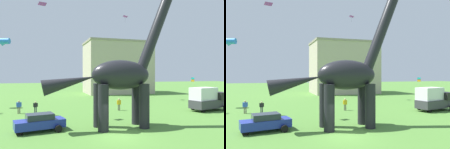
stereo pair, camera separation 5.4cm
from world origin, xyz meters
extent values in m
plane|color=#4C7F33|center=(0.00, 0.00, 0.00)|extent=(240.00, 240.00, 0.00)
cylinder|color=black|center=(2.97, 3.71, 2.06)|extent=(0.95, 0.95, 4.12)
cylinder|color=black|center=(2.97, 1.89, 2.06)|extent=(0.95, 0.95, 4.12)
cylinder|color=black|center=(-0.97, 3.71, 2.06)|extent=(0.95, 0.95, 4.12)
cylinder|color=black|center=(-0.97, 1.89, 2.06)|extent=(0.95, 0.95, 4.12)
ellipsoid|color=black|center=(1.00, 2.80, 4.95)|extent=(5.64, 2.43, 2.78)
cylinder|color=black|center=(4.66, 2.80, 9.40)|extent=(4.05, 1.04, 8.03)
cone|color=black|center=(-3.73, 2.80, 4.32)|extent=(4.96, 1.39, 2.35)
cube|color=navy|center=(-6.28, 3.64, 0.67)|extent=(4.48, 2.61, 0.72)
cube|color=#232B35|center=(-6.28, 3.64, 1.29)|extent=(2.54, 2.00, 0.52)
cylinder|color=black|center=(-4.72, 4.53, 0.31)|extent=(0.65, 0.34, 0.62)
cylinder|color=black|center=(-4.72, 2.75, 0.31)|extent=(0.65, 0.34, 0.62)
cylinder|color=black|center=(-7.83, 4.53, 0.31)|extent=(0.65, 0.34, 0.62)
cylinder|color=black|center=(-7.83, 2.75, 0.31)|extent=(0.65, 0.34, 0.62)
cube|color=#38383D|center=(15.83, 8.34, 0.95)|extent=(5.93, 3.32, 1.10)
cube|color=black|center=(17.68, 8.34, 2.00)|extent=(2.19, 2.29, 1.00)
cube|color=silver|center=(15.05, 8.34, 2.35)|extent=(3.95, 2.78, 1.70)
cylinder|color=black|center=(17.85, 9.39, 0.40)|extent=(0.84, 0.44, 0.80)
cylinder|color=black|center=(14.15, 9.39, 0.40)|extent=(0.84, 0.44, 0.80)
cylinder|color=black|center=(14.15, 7.29, 0.40)|extent=(0.84, 0.44, 0.80)
cylinder|color=#6B6056|center=(3.94, 12.10, 0.41)|extent=(0.14, 0.14, 0.82)
cylinder|color=#6B6056|center=(4.14, 12.10, 0.41)|extent=(0.14, 0.14, 0.82)
cube|color=yellow|center=(4.04, 12.10, 1.12)|extent=(0.45, 0.27, 0.58)
sphere|color=tan|center=(4.04, 12.10, 1.54)|extent=(0.26, 0.26, 0.26)
cylinder|color=yellow|center=(3.78, 12.10, 1.14)|extent=(0.11, 0.11, 0.55)
cylinder|color=yellow|center=(4.30, 12.10, 1.14)|extent=(0.11, 0.11, 0.55)
cylinder|color=#6B6056|center=(-9.06, 13.58, 0.42)|extent=(0.14, 0.14, 0.83)
cylinder|color=#6B6056|center=(-8.86, 13.58, 0.42)|extent=(0.14, 0.14, 0.83)
cube|color=blue|center=(-8.96, 13.58, 1.12)|extent=(0.45, 0.28, 0.59)
sphere|color=tan|center=(-8.96, 13.58, 1.55)|extent=(0.26, 0.26, 0.26)
cylinder|color=blue|center=(-9.22, 13.58, 1.15)|extent=(0.11, 0.11, 0.56)
cylinder|color=blue|center=(-8.70, 13.58, 1.15)|extent=(0.11, 0.11, 0.56)
cylinder|color=#2D3347|center=(-7.04, 13.39, 0.38)|extent=(0.13, 0.13, 0.75)
cylinder|color=#2D3347|center=(-6.86, 13.39, 0.38)|extent=(0.13, 0.13, 0.75)
cube|color=black|center=(-6.95, 13.39, 1.02)|extent=(0.41, 0.25, 0.53)
sphere|color=tan|center=(-6.95, 13.39, 1.40)|extent=(0.24, 0.24, 0.24)
cylinder|color=black|center=(-7.19, 13.39, 1.05)|extent=(0.10, 0.10, 0.51)
cylinder|color=black|center=(-6.72, 13.39, 1.05)|extent=(0.10, 0.10, 0.51)
cube|color=#19B2B7|center=(15.42, 11.06, 4.37)|extent=(0.61, 0.61, 0.35)
cube|color=orange|center=(15.42, 11.06, 4.10)|extent=(0.61, 0.61, 0.35)
cone|color=#287AE5|center=(-10.78, 14.75, 9.12)|extent=(0.85, 0.93, 0.77)
cube|color=purple|center=(-6.10, 9.85, 13.13)|extent=(1.03, 0.87, 0.23)
cube|color=purple|center=(9.84, 24.79, 16.76)|extent=(1.04, 1.28, 0.19)
cylinder|color=black|center=(9.84, 24.79, 16.01)|extent=(0.01, 0.01, 1.15)
cube|color=#B7A893|center=(13.12, 39.55, 6.64)|extent=(16.84, 11.38, 13.27)
cube|color=gray|center=(13.12, 39.55, 13.52)|extent=(17.17, 11.61, 0.50)
camera|label=1|loc=(-5.98, -16.54, 4.97)|focal=35.06mm
camera|label=2|loc=(-5.93, -16.56, 4.97)|focal=35.06mm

